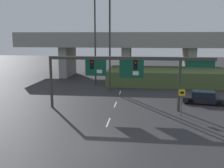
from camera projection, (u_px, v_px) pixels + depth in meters
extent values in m
plane|color=#2D2D30|center=(99.00, 147.00, 17.85)|extent=(160.00, 160.00, 0.00)
cube|color=silver|center=(108.00, 122.00, 22.85)|extent=(0.14, 2.40, 0.01)
cube|color=silver|center=(115.00, 104.00, 28.85)|extent=(0.14, 2.40, 0.01)
cube|color=silver|center=(120.00, 93.00, 34.85)|extent=(0.14, 2.40, 0.01)
cube|color=silver|center=(123.00, 84.00, 40.84)|extent=(0.14, 2.40, 0.01)
cylinder|color=#383D33|center=(51.00, 82.00, 27.29)|extent=(0.28, 0.28, 5.40)
cylinder|color=#383D33|center=(180.00, 85.00, 25.81)|extent=(0.28, 0.28, 5.40)
cube|color=#383D33|center=(130.00, 58.00, 25.90)|extent=(16.46, 0.32, 0.32)
cube|color=black|center=(92.00, 64.00, 26.45)|extent=(0.40, 0.28, 0.95)
sphere|color=red|center=(92.00, 62.00, 26.24)|extent=(0.22, 0.22, 0.22)
sphere|color=black|center=(92.00, 67.00, 26.32)|extent=(0.22, 0.22, 0.22)
cube|color=black|center=(135.00, 65.00, 25.96)|extent=(0.40, 0.28, 0.95)
sphere|color=red|center=(135.00, 63.00, 25.75)|extent=(0.22, 0.22, 0.22)
sphere|color=black|center=(135.00, 67.00, 25.83)|extent=(0.22, 0.22, 0.22)
cube|color=#0F4C33|center=(96.00, 68.00, 26.37)|extent=(2.14, 0.08, 1.62)
cube|color=white|center=(99.00, 71.00, 26.35)|extent=(0.53, 0.03, 0.36)
cube|color=#0F4C33|center=(132.00, 69.00, 25.98)|extent=(2.41, 0.08, 1.79)
cube|color=white|center=(136.00, 73.00, 25.96)|extent=(0.60, 0.03, 0.39)
cube|color=#0F4C33|center=(200.00, 64.00, 25.17)|extent=(2.76, 0.07, 0.64)
cylinder|color=#4C4C4C|center=(181.00, 102.00, 24.59)|extent=(0.08, 0.08, 2.58)
cube|color=yellow|center=(182.00, 93.00, 24.38)|extent=(0.60, 0.03, 0.60)
cube|color=black|center=(182.00, 93.00, 24.36)|extent=(0.33, 0.01, 0.21)
cylinder|color=#383D33|center=(95.00, 29.00, 39.16)|extent=(0.24, 0.24, 16.76)
cylinder|color=#383D33|center=(110.00, 36.00, 33.64)|extent=(0.24, 0.24, 14.85)
cube|color=gray|center=(127.00, 42.00, 47.51)|extent=(39.22, 8.75, 1.66)
cube|color=gray|center=(125.00, 35.00, 43.20)|extent=(39.22, 0.40, 0.90)
cube|color=gray|center=(68.00, 61.00, 49.42)|extent=(1.40, 7.00, 5.48)
cube|color=gray|center=(127.00, 62.00, 48.16)|extent=(1.40, 7.00, 5.48)
cube|color=gray|center=(189.00, 62.00, 46.90)|extent=(1.40, 7.00, 5.48)
cube|color=#4C6033|center=(167.00, 76.00, 41.33)|extent=(18.46, 9.04, 2.26)
cube|color=black|center=(205.00, 100.00, 29.15)|extent=(4.93, 2.58, 0.56)
cube|color=black|center=(203.00, 94.00, 29.09)|extent=(2.68, 2.03, 0.67)
cylinder|color=black|center=(218.00, 100.00, 29.52)|extent=(0.67, 0.32, 0.64)
cylinder|color=black|center=(219.00, 103.00, 28.01)|extent=(0.67, 0.32, 0.64)
cylinder|color=black|center=(191.00, 98.00, 30.33)|extent=(0.67, 0.32, 0.64)
cylinder|color=black|center=(191.00, 101.00, 28.82)|extent=(0.67, 0.32, 0.64)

